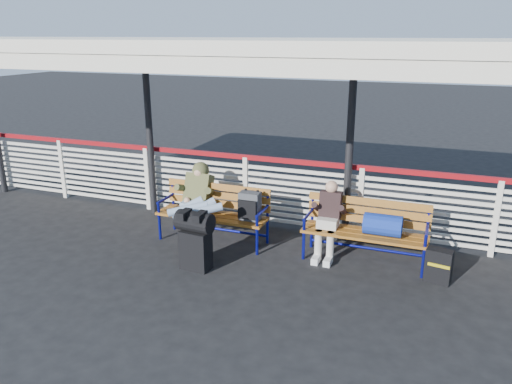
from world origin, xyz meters
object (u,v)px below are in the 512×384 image
at_px(bench_left, 225,207).
at_px(traveler_man, 195,204).
at_px(companion_person, 328,219).
at_px(suitcase_side, 439,266).
at_px(bench_right, 373,225).
at_px(luggage_stack, 195,238).

bearing_deg(bench_left, traveler_man, -133.95).
bearing_deg(companion_person, suitcase_side, -10.54).
distance_m(bench_right, suitcase_side, 1.05).
distance_m(bench_left, companion_person, 1.66).
xyz_separation_m(luggage_stack, bench_right, (2.31, 1.12, 0.11)).
relative_size(luggage_stack, companion_person, 0.76).
xyz_separation_m(luggage_stack, companion_person, (1.65, 1.10, 0.12)).
bearing_deg(companion_person, bench_right, 1.26).
height_order(bench_left, bench_right, same).
relative_size(luggage_stack, bench_right, 0.48).
distance_m(companion_person, suitcase_side, 1.67).
bearing_deg(companion_person, luggage_stack, -146.21).
bearing_deg(luggage_stack, bench_right, 30.44).
relative_size(traveler_man, suitcase_side, 3.45).
distance_m(luggage_stack, bench_left, 1.04).
height_order(bench_right, companion_person, companion_person).
xyz_separation_m(traveler_man, suitcase_side, (3.60, 0.12, -0.48)).
relative_size(traveler_man, companion_person, 1.43).
relative_size(bench_left, traveler_man, 1.10).
distance_m(luggage_stack, bench_right, 2.57).
relative_size(bench_right, companion_person, 1.57).
bearing_deg(bench_left, luggage_stack, -89.41).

